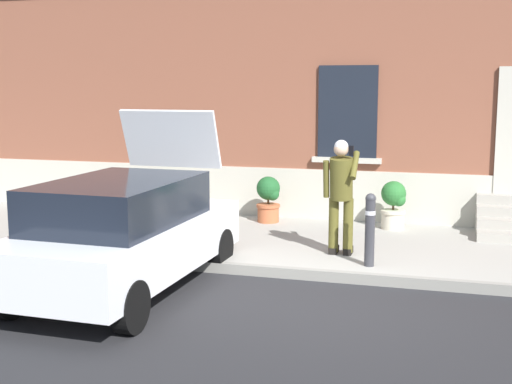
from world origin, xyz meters
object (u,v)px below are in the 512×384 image
object	(u,v)px
bollard_near_person	(370,227)
planter_charcoal	(154,193)
person_on_phone	(341,190)
planter_cream	(394,204)
hatchback_car_white	(125,232)
planter_terracotta	(269,198)

from	to	relation	value
bollard_near_person	planter_charcoal	world-z (taller)	bollard_near_person
person_on_phone	planter_charcoal	distance (m)	4.52
planter_cream	hatchback_car_white	bearing A→B (deg)	-125.88
hatchback_car_white	planter_cream	xyz separation A→B (m)	(3.09, 4.28, -0.19)
hatchback_car_white	planter_terracotta	bearing A→B (deg)	79.40
bollard_near_person	planter_charcoal	xyz separation A→B (m)	(-4.49, 2.57, -0.11)
bollard_near_person	planter_cream	bearing A→B (deg)	87.77
planter_charcoal	bollard_near_person	bearing A→B (deg)	-29.76
bollard_near_person	planter_charcoal	distance (m)	5.18
hatchback_car_white	planter_cream	world-z (taller)	hatchback_car_white
hatchback_car_white	planter_cream	size ratio (longest dim) A/B	4.78
person_on_phone	planter_charcoal	world-z (taller)	person_on_phone
planter_terracotta	planter_cream	size ratio (longest dim) A/B	1.00
planter_charcoal	person_on_phone	bearing A→B (deg)	-27.15
planter_cream	person_on_phone	bearing A→B (deg)	-105.74
bollard_near_person	planter_terracotta	size ratio (longest dim) A/B	1.22
hatchback_car_white	planter_charcoal	bearing A→B (deg)	109.81
hatchback_car_white	planter_charcoal	xyz separation A→B (m)	(-1.50, 4.17, -0.19)
person_on_phone	planter_terracotta	xyz separation A→B (m)	(-1.69, 2.13, -0.55)
hatchback_car_white	bollard_near_person	size ratio (longest dim) A/B	3.93
bollard_near_person	planter_charcoal	size ratio (longest dim) A/B	1.22
hatchback_car_white	bollard_near_person	bearing A→B (deg)	28.22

